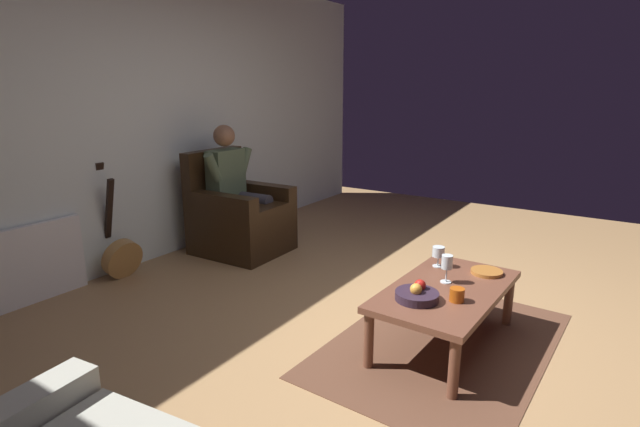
% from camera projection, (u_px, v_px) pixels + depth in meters
% --- Properties ---
extents(ground_plane, '(7.66, 7.66, 0.00)m').
position_uv_depth(ground_plane, '(426.00, 323.00, 3.45)').
color(ground_plane, '#A37B50').
extents(wall_back, '(6.78, 0.06, 2.72)m').
position_uv_depth(wall_back, '(154.00, 114.00, 4.55)').
color(wall_back, silver).
rests_on(wall_back, ground).
extents(rug, '(1.87, 1.29, 0.01)m').
position_uv_depth(rug, '(443.00, 343.00, 3.17)').
color(rug, brown).
rests_on(rug, ground).
extents(armchair, '(0.77, 0.84, 1.00)m').
position_uv_depth(armchair, '(238.00, 218.00, 4.89)').
color(armchair, black).
rests_on(armchair, ground).
extents(person_seated, '(0.65, 0.60, 1.25)m').
position_uv_depth(person_seated, '(236.00, 185.00, 4.81)').
color(person_seated, '#4F6146').
rests_on(person_seated, ground).
extents(coffee_table, '(1.15, 0.66, 0.39)m').
position_uv_depth(coffee_table, '(446.00, 295.00, 3.09)').
color(coffee_table, brown).
rests_on(coffee_table, ground).
extents(guitar, '(0.34, 0.32, 1.00)m').
position_uv_depth(guitar, '(121.00, 254.00, 4.23)').
color(guitar, '#AA7B41').
rests_on(guitar, ground).
extents(radiator, '(0.69, 0.06, 0.60)m').
position_uv_depth(radiator, '(39.00, 262.00, 3.77)').
color(radiator, white).
rests_on(radiator, ground).
extents(wine_glass_near, '(0.08, 0.08, 0.14)m').
position_uv_depth(wine_glass_near, '(438.00, 253.00, 3.41)').
color(wine_glass_near, silver).
rests_on(wine_glass_near, coffee_table).
extents(wine_glass_far, '(0.07, 0.07, 0.18)m').
position_uv_depth(wine_glass_far, '(447.00, 264.00, 3.13)').
color(wine_glass_far, silver).
rests_on(wine_glass_far, coffee_table).
extents(fruit_bowl, '(0.26, 0.26, 0.11)m').
position_uv_depth(fruit_bowl, '(417.00, 294.00, 2.89)').
color(fruit_bowl, '#2D1F2E').
rests_on(fruit_bowl, coffee_table).
extents(decorative_dish, '(0.21, 0.21, 0.02)m').
position_uv_depth(decorative_dish, '(487.00, 272.00, 3.30)').
color(decorative_dish, '#A9662B').
rests_on(decorative_dish, coffee_table).
extents(candle_jar, '(0.09, 0.09, 0.08)m').
position_uv_depth(candle_jar, '(457.00, 295.00, 2.87)').
color(candle_jar, '#B14D11').
rests_on(candle_jar, coffee_table).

